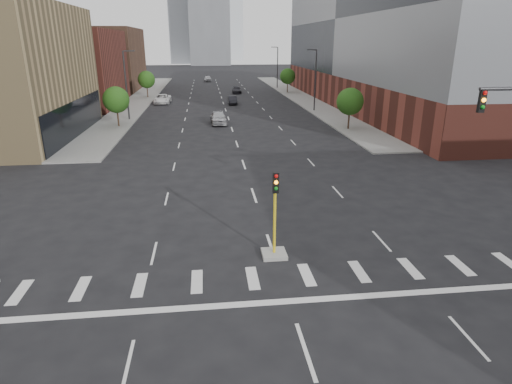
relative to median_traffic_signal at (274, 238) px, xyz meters
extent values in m
cube|color=gray|center=(-15.00, 65.03, -0.90)|extent=(5.00, 92.00, 0.15)
cube|color=gray|center=(15.00, 65.03, -0.90)|extent=(5.00, 92.00, 0.15)
cube|color=brown|center=(-27.50, 57.03, 5.03)|extent=(20.00, 22.00, 12.00)
cube|color=brown|center=(-27.50, 83.03, 5.53)|extent=(20.00, 24.00, 13.00)
cube|color=brown|center=(29.50, 51.03, 1.53)|extent=(24.00, 70.00, 5.00)
cube|color=slate|center=(29.50, 51.03, 12.53)|extent=(24.00, 70.00, 17.00)
cube|color=slate|center=(0.00, 191.03, 21.03)|extent=(18.00, 18.00, 44.00)
cube|color=#999993|center=(0.00, 0.03, -0.87)|extent=(1.20, 1.20, 0.20)
cylinder|color=gold|center=(0.00, 0.03, 0.83)|extent=(0.14, 0.14, 3.20)
cube|color=black|center=(0.00, -0.15, 2.93)|extent=(0.28, 0.18, 1.00)
sphere|color=red|center=(0.00, -0.25, 3.28)|extent=(0.18, 0.18, 0.18)
sphere|color=orange|center=(0.00, -0.25, 2.98)|extent=(0.18, 0.18, 0.18)
sphere|color=#0C7F19|center=(0.00, -0.25, 2.68)|extent=(0.18, 0.18, 0.18)
cube|color=black|center=(8.70, -1.47, 6.73)|extent=(0.28, 0.18, 1.00)
sphere|color=red|center=(8.70, -1.59, 7.08)|extent=(0.18, 0.18, 0.18)
sphere|color=orange|center=(8.70, -1.59, 6.78)|extent=(0.18, 0.18, 0.18)
sphere|color=#0C7F19|center=(8.70, -1.59, 6.48)|extent=(0.18, 0.18, 0.18)
cylinder|color=#2D2D30|center=(13.50, 46.03, 3.53)|extent=(0.20, 0.20, 9.00)
cube|color=#2D2D30|center=(12.70, 46.03, 8.03)|extent=(1.40, 0.22, 0.15)
cylinder|color=#2D2D30|center=(13.50, 81.03, 3.53)|extent=(0.20, 0.20, 9.00)
cube|color=#2D2D30|center=(12.70, 81.03, 8.03)|extent=(1.40, 0.22, 0.15)
cylinder|color=#2D2D30|center=(-13.50, 41.03, 3.53)|extent=(0.20, 0.20, 9.00)
cube|color=#2D2D30|center=(-12.70, 41.03, 8.03)|extent=(1.40, 0.22, 0.15)
cylinder|color=#382619|center=(-14.00, 36.03, 0.05)|extent=(0.20, 0.20, 1.75)
sphere|color=#244E14|center=(-14.00, 36.03, 2.43)|extent=(3.20, 3.20, 3.20)
cylinder|color=#382619|center=(-14.00, 66.03, 0.05)|extent=(0.20, 0.20, 1.75)
sphere|color=#244E14|center=(-14.00, 66.03, 2.43)|extent=(3.20, 3.20, 3.20)
cylinder|color=#382619|center=(14.00, 31.03, 0.05)|extent=(0.20, 0.20, 1.75)
sphere|color=#244E14|center=(14.00, 31.03, 2.43)|extent=(3.20, 3.20, 3.20)
cylinder|color=#382619|center=(14.00, 71.03, 0.05)|extent=(0.20, 0.20, 1.75)
sphere|color=#244E14|center=(14.00, 71.03, 2.43)|extent=(3.20, 3.20, 3.20)
imported|color=#ADAEB2|center=(-1.50, 36.82, -0.13)|extent=(2.10, 4.99, 1.69)
imported|color=black|center=(1.50, 55.37, -0.29)|extent=(1.44, 4.12, 1.36)
imported|color=white|center=(-10.50, 57.62, -0.19)|extent=(2.81, 5.72, 1.56)
imported|color=black|center=(3.49, 71.96, -0.30)|extent=(2.11, 4.70, 1.34)
imported|color=silver|center=(-2.26, 100.66, -0.20)|extent=(1.99, 4.60, 1.54)
camera|label=1|loc=(-3.12, -18.82, 9.12)|focal=30.00mm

